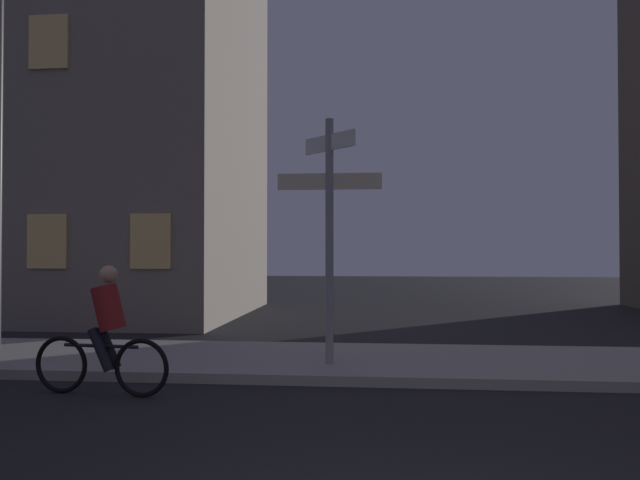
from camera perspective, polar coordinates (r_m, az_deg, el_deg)
The scene contains 5 objects.
sidewalk_kerb at distance 9.58m, azimuth 7.91°, elevation -11.36°, with size 40.00×2.89×0.14m, color #9E9991.
signpost at distance 8.90m, azimuth 0.90°, elevation 1.86°, with size 1.54×0.80×3.60m.
street_lamp at distance 10.97m, azimuth -27.44°, elevation 8.94°, with size 1.26×0.28×6.04m.
cyclist at distance 8.04m, azimuth -19.61°, elevation -8.42°, with size 1.82×0.37×1.61m.
building_left_block at distance 19.55m, azimuth -21.59°, elevation 18.01°, with size 9.44×7.49×16.28m.
Camera 1 is at (-0.40, -2.53, 1.79)m, focal length 34.00 mm.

